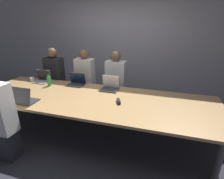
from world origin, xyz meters
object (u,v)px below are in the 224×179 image
cup_near_left (14,96)px  cup_far_left (32,79)px  person_near_left (0,118)px  person_far_center (116,85)px  person_far_left (55,79)px  laptop_far_midleft (77,81)px  bottle_far_left (49,81)px  stapler (119,101)px  laptop_near_left (23,98)px  person_far_midleft (85,81)px  laptop_far_left (43,78)px  laptop_far_center (110,85)px

cup_near_left → cup_far_left: cup_near_left is taller
person_near_left → cup_far_left: (-0.57, 1.36, 0.10)m
person_far_center → person_far_left: 1.45m
laptop_far_midleft → person_far_left: size_ratio=0.24×
bottle_far_left → stapler: size_ratio=1.46×
laptop_near_left → person_far_midleft: (0.39, 1.44, -0.14)m
laptop_far_midleft → person_far_midleft: (-0.01, 0.42, -0.13)m
person_far_center → person_far_midleft: (-0.72, 0.04, -0.00)m
person_far_center → laptop_far_left: bearing=-164.6°
person_near_left → person_far_midleft: size_ratio=1.00×
laptop_far_left → person_far_left: (0.05, 0.36, -0.12)m
person_far_center → cup_far_left: size_ratio=14.81×
laptop_far_center → laptop_far_left: 1.51m
laptop_near_left → person_far_left: 1.39m
cup_near_left → laptop_far_midleft: size_ratio=0.29×
person_near_left → person_far_center: bearing=-123.3°
person_far_left → cup_far_left: person_far_left is taller
laptop_near_left → cup_near_left: size_ratio=3.80×
person_far_center → person_near_left: bearing=-123.3°
laptop_far_left → stapler: (1.82, -0.54, -0.05)m
cup_near_left → laptop_far_left: 0.91m
person_far_midleft → person_far_left: person_far_left is taller
laptop_far_center → laptop_far_midleft: (-0.73, 0.05, -0.01)m
laptop_near_left → person_far_left: (-0.33, 1.34, -0.13)m
person_far_center → person_far_left: bearing=-177.9°
person_near_left → person_far_midleft: person_near_left is taller
stapler → cup_near_left: bearing=167.8°
laptop_far_center → laptop_far_left: bearing=179.4°
laptop_near_left → cup_near_left: (-0.27, 0.09, -0.03)m
laptop_near_left → stapler: size_ratio=2.35×
laptop_far_center → person_near_left: person_near_left is taller
cup_near_left → cup_far_left: size_ratio=1.03×
cup_near_left → laptop_far_midleft: bearing=54.2°
laptop_near_left → cup_near_left: bearing=-17.6°
person_far_center → person_far_midleft: person_far_center is taller
person_far_center → stapler: 1.01m
person_far_center → stapler: bearing=-71.7°
person_near_left → bottle_far_left: (-0.04, 1.21, 0.16)m
laptop_near_left → person_near_left: person_near_left is taller
laptop_far_midleft → bottle_far_left: bearing=-157.6°
person_far_midleft → stapler: person_far_midleft is taller
laptop_far_center → person_far_left: size_ratio=0.24×
cup_near_left → laptop_far_left: laptop_far_left is taller
cup_near_left → stapler: cup_near_left is taller
person_near_left → person_far_left: size_ratio=0.99×
person_near_left → laptop_far_left: (-0.32, 1.38, 0.13)m
person_far_center → person_near_left: 2.15m
person_far_left → cup_far_left: 0.50m
laptop_far_left → person_far_left: 0.38m
person_far_midleft → stapler: (1.04, -1.00, 0.08)m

